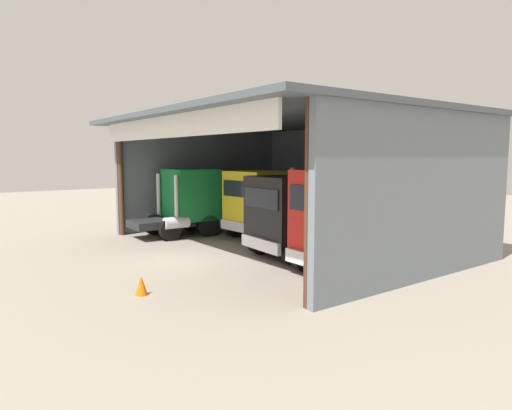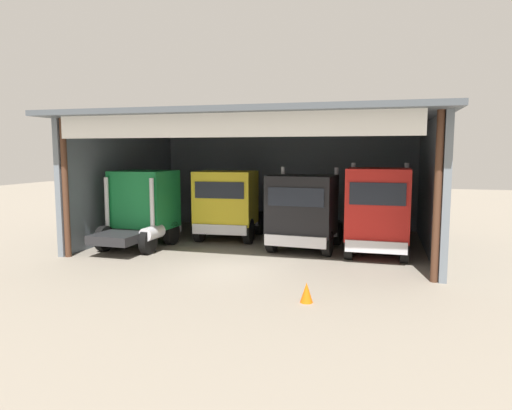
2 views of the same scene
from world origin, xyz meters
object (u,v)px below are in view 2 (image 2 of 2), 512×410
oil_drum (286,221)px  truck_black_center_bay (304,211)px  truck_green_right_bay (143,207)px  truck_yellow_center_left_bay (228,204)px  tool_cart (245,219)px  traffic_cone (307,292)px  truck_red_center_right_bay (377,211)px

oil_drum → truck_black_center_bay: bearing=-70.5°
truck_green_right_bay → truck_black_center_bay: size_ratio=0.85×
truck_black_center_bay → oil_drum: (-1.74, 4.91, -1.19)m
truck_green_right_bay → truck_yellow_center_left_bay: size_ratio=0.83×
truck_yellow_center_left_bay → tool_cart: size_ratio=5.22×
traffic_cone → truck_green_right_bay: bearing=144.8°
oil_drum → traffic_cone: 11.96m
truck_red_center_right_bay → tool_cart: truck_red_center_right_bay is taller
truck_yellow_center_left_bay → truck_black_center_bay: (3.81, -1.47, -0.04)m
truck_black_center_bay → tool_cart: truck_black_center_bay is taller
truck_yellow_center_left_bay → truck_red_center_right_bay: (6.79, -1.86, 0.11)m
truck_black_center_bay → traffic_cone: truck_black_center_bay is taller
truck_yellow_center_left_bay → oil_drum: (2.08, 3.44, -1.22)m
oil_drum → truck_green_right_bay: bearing=-131.4°
truck_red_center_right_bay → tool_cart: size_ratio=4.91×
tool_cart → traffic_cone: tool_cart is taller
truck_red_center_right_bay → tool_cart: bearing=-35.8°
oil_drum → traffic_cone: bearing=-75.8°
truck_black_center_bay → oil_drum: 5.34m
oil_drum → traffic_cone: size_ratio=1.67×
truck_yellow_center_left_bay → traffic_cone: 9.67m
truck_green_right_bay → truck_red_center_right_bay: 9.89m
traffic_cone → truck_yellow_center_left_bay: bearing=121.6°
tool_cart → truck_yellow_center_left_bay: bearing=-86.8°
tool_cart → truck_red_center_right_bay: bearing=-36.7°
oil_drum → traffic_cone: (2.94, -11.59, -0.19)m
tool_cart → traffic_cone: (5.20, -11.49, -0.22)m
truck_yellow_center_left_bay → oil_drum: bearing=-124.4°
truck_yellow_center_left_bay → truck_black_center_bay: 4.09m
truck_red_center_right_bay → tool_cart: 8.79m
truck_green_right_bay → truck_red_center_right_bay: bearing=5.0°
truck_red_center_right_bay → traffic_cone: 6.71m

